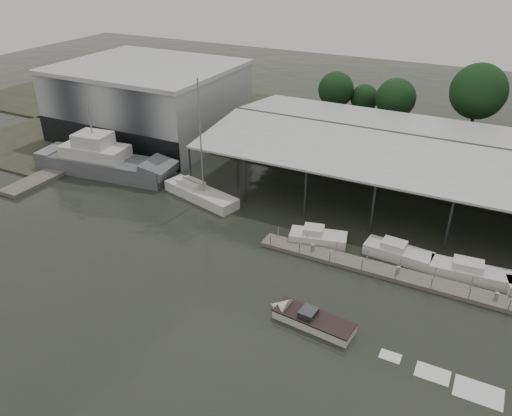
% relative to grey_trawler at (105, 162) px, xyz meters
% --- Properties ---
extents(ground, '(200.00, 200.00, 0.00)m').
position_rel_grey_trawler_xyz_m(ground, '(24.33, -15.46, -1.58)').
color(ground, '#232820').
rests_on(ground, ground).
extents(land_strip_far, '(140.00, 30.00, 0.30)m').
position_rel_grey_trawler_xyz_m(land_strip_far, '(24.33, 26.54, -1.48)').
color(land_strip_far, '#3F4433').
rests_on(land_strip_far, ground).
extents(land_strip_west, '(20.00, 40.00, 0.30)m').
position_rel_grey_trawler_xyz_m(land_strip_west, '(-15.67, 14.54, -1.48)').
color(land_strip_west, '#3F4433').
rests_on(land_strip_west, ground).
extents(storage_warehouse, '(24.50, 20.50, 10.50)m').
position_rel_grey_trawler_xyz_m(storage_warehouse, '(-3.67, 14.48, 3.71)').
color(storage_warehouse, '#A4A8AE').
rests_on(storage_warehouse, ground).
extents(covered_boat_shed, '(58.24, 24.00, 6.96)m').
position_rel_grey_trawler_xyz_m(covered_boat_shed, '(41.33, 12.54, 4.55)').
color(covered_boat_shed, silver).
rests_on(covered_boat_shed, ground).
extents(trawler_dock, '(3.00, 18.00, 0.50)m').
position_rel_grey_trawler_xyz_m(trawler_dock, '(-5.67, -1.46, -1.33)').
color(trawler_dock, slate).
rests_on(trawler_dock, ground).
extents(floating_dock, '(28.00, 2.00, 1.40)m').
position_rel_grey_trawler_xyz_m(floating_dock, '(39.33, -5.46, -1.38)').
color(floating_dock, slate).
rests_on(floating_dock, ground).
extents(grey_trawler, '(19.00, 6.80, 8.84)m').
position_rel_grey_trawler_xyz_m(grey_trawler, '(0.00, 0.00, 0.00)').
color(grey_trawler, slate).
rests_on(grey_trawler, ground).
extents(white_sailboat, '(10.24, 5.08, 14.20)m').
position_rel_grey_trawler_xyz_m(white_sailboat, '(14.59, -0.59, -0.92)').
color(white_sailboat, silver).
rests_on(white_sailboat, ground).
extents(speedboat_underway, '(17.99, 3.80, 2.00)m').
position_rel_grey_trawler_xyz_m(speedboat_underway, '(33.45, -14.67, -1.19)').
color(speedboat_underway, silver).
rests_on(speedboat_underway, ground).
extents(moored_cruiser_0, '(5.86, 3.39, 1.70)m').
position_rel_grey_trawler_xyz_m(moored_cruiser_0, '(30.00, -3.34, -0.97)').
color(moored_cruiser_0, silver).
rests_on(moored_cruiser_0, ground).
extents(moored_cruiser_1, '(6.37, 2.70, 1.70)m').
position_rel_grey_trawler_xyz_m(moored_cruiser_1, '(37.63, -2.46, -0.97)').
color(moored_cruiser_1, silver).
rests_on(moored_cruiser_1, ground).
extents(moored_cruiser_2, '(7.34, 2.67, 1.70)m').
position_rel_grey_trawler_xyz_m(moored_cruiser_2, '(44.18, -2.73, -0.97)').
color(moored_cruiser_2, silver).
rests_on(moored_cruiser_2, ground).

